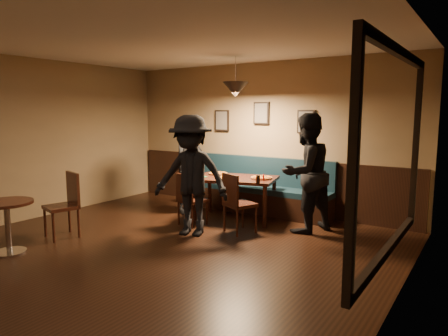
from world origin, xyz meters
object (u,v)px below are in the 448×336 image
Objects in this scene: diner_right at (306,173)px; cafe_chair_far at (61,206)px; dining_table at (235,198)px; chair_near_left at (193,199)px; diner_left at (189,167)px; chair_near_right at (240,203)px; cafe_table at (8,227)px; booth_bench at (254,185)px; soda_glass at (258,179)px; tabasco_bottle at (264,177)px; diner_front at (191,176)px.

cafe_chair_far is at bearing -28.27° from diner_right.
dining_table is 1.59× the size of chair_near_left.
diner_left reaches higher than cafe_chair_far.
diner_right is 1.92× the size of cafe_chair_far.
cafe_chair_far reaches higher than chair_near_right.
cafe_table is (-2.06, -2.54, -0.11)m from chair_near_right.
diner_left reaches higher than cafe_table.
dining_table is 2.83m from cafe_chair_far.
chair_near_left is at bearing -105.87° from booth_bench.
soda_glass is (0.64, -0.33, 0.44)m from dining_table.
dining_table is at bearing -66.53° from diner_right.
tabasco_bottle is (-0.73, -0.02, -0.13)m from diner_right.
chair_near_left is at bearing -127.47° from diner_left.
diner_front reaches higher than booth_bench.
booth_bench is 4.13m from cafe_table.
booth_bench is 3.21× the size of chair_near_right.
cafe_chair_far reaches higher than soda_glass.
cafe_chair_far is (-2.26, -1.99, -0.33)m from soda_glass.
dining_table is 1.97× the size of cafe_table.
cafe_chair_far is (-1.54, -1.19, -0.43)m from diner_front.
diner_front reaches higher than chair_near_right.
booth_bench reaches higher than soda_glass.
booth_bench is at bearing -93.73° from diner_right.
cafe_table is (-1.19, -2.45, -0.08)m from chair_near_left.
diner_right reaches higher than cafe_chair_far.
diner_right is at bearing 27.10° from soda_glass.
tabasco_bottle is at bearing 55.51° from cafe_table.
chair_near_right is at bearing -30.09° from diner_right.
diner_left is at bearing 141.91° from chair_near_left.
chair_near_left is 0.48× the size of diner_front.
diner_right is at bearing -77.91° from diner_left.
cafe_table is at bearing -105.86° from chair_near_left.
soda_glass is at bearing -39.72° from diner_right.
chair_near_right reaches higher than tabasco_bottle.
dining_table is 0.81m from chair_near_left.
chair_near_right is 0.69m from tabasco_bottle.
diner_front reaches higher than diner_left.
chair_near_left is 7.79× the size of tabasco_bottle.
booth_bench reaches higher than cafe_chair_far.
tabasco_bottle is (1.54, 0.04, -0.06)m from diner_left.
soda_glass is (-0.66, -0.34, -0.11)m from diner_right.
diner_right is at bearing 1.66° from tabasco_bottle.
cafe_chair_far is at bearing -118.35° from booth_bench.
tabasco_bottle is 0.16× the size of cafe_table.
dining_table is at bearing -89.26° from booth_bench.
soda_glass is 0.33m from tabasco_bottle.
diner_right is (1.70, 0.70, 0.49)m from chair_near_left.
diner_left is 0.93× the size of diner_right.
tabasco_bottle is at bearing 102.36° from soda_glass.
chair_near_right is 8.32× the size of tabasco_bottle.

